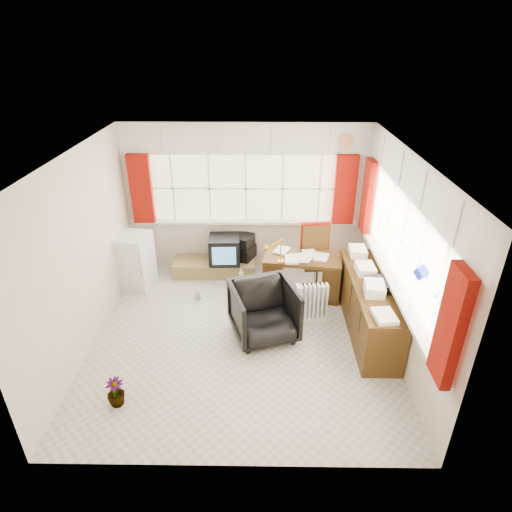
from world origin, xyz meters
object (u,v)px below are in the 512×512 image
at_px(radiator, 313,307).
at_px(tv_bench, 215,267).
at_px(office_chair, 264,312).
at_px(crt_tv, 225,250).
at_px(task_chair, 315,256).
at_px(mini_fridge, 134,261).
at_px(desk, 302,273).
at_px(credenza, 368,305).
at_px(desk_lamp, 281,246).

xyz_separation_m(radiator, tv_bench, (-1.55, 1.37, -0.12)).
relative_size(office_chair, tv_bench, 0.60).
bearing_deg(crt_tv, task_chair, -16.68).
xyz_separation_m(tv_bench, mini_fridge, (-1.25, -0.40, 0.32)).
distance_m(desk, mini_fridge, 2.71).
bearing_deg(desk, task_chair, 38.29).
bearing_deg(credenza, mini_fridge, 162.34).
bearing_deg(credenza, radiator, 168.43).
xyz_separation_m(task_chair, office_chair, (-0.81, -1.21, -0.21)).
height_order(desk_lamp, tv_bench, desk_lamp).
height_order(desk, tv_bench, desk).
bearing_deg(desk, tv_bench, 155.78).
bearing_deg(desk, credenza, -46.18).
distance_m(task_chair, mini_fridge, 2.91).
bearing_deg(mini_fridge, crt_tv, 13.86).
xyz_separation_m(desk_lamp, task_chair, (0.56, 0.34, -0.35)).
height_order(task_chair, tv_bench, task_chair).
height_order(tv_bench, crt_tv, crt_tv).
bearing_deg(credenza, office_chair, -173.18).
xyz_separation_m(office_chair, mini_fridge, (-2.10, 1.29, 0.07)).
bearing_deg(desk_lamp, task_chair, 31.31).
bearing_deg(desk, office_chair, -119.82).
relative_size(desk_lamp, task_chair, 0.35).
xyz_separation_m(desk, radiator, (0.10, -0.72, -0.13)).
distance_m(office_chair, tv_bench, 1.91).
relative_size(office_chair, credenza, 0.42).
xyz_separation_m(radiator, credenza, (0.73, -0.15, 0.14)).
distance_m(tv_bench, crt_tv, 0.40).
relative_size(desk, tv_bench, 0.89).
bearing_deg(radiator, tv_bench, 138.46).
distance_m(desk_lamp, office_chair, 1.07).
height_order(desk, task_chair, task_chair).
relative_size(desk_lamp, radiator, 0.64).
xyz_separation_m(desk, tv_bench, (-1.44, 0.65, -0.25)).
height_order(radiator, credenza, credenza).
bearing_deg(radiator, task_chair, 82.97).
bearing_deg(mini_fridge, desk_lamp, -10.32).
distance_m(task_chair, tv_bench, 1.79).
bearing_deg(mini_fridge, task_chair, -1.67).
height_order(desk, office_chair, office_chair).
distance_m(credenza, mini_fridge, 3.70).
relative_size(task_chair, crt_tv, 2.14).
xyz_separation_m(desk_lamp, mini_fridge, (-2.34, 0.43, -0.50)).
bearing_deg(desk_lamp, office_chair, -105.93).
height_order(office_chair, mini_fridge, mini_fridge).
distance_m(radiator, mini_fridge, 2.97).
distance_m(task_chair, radiator, 0.96).
relative_size(desk, desk_lamp, 3.18).
xyz_separation_m(credenza, tv_bench, (-2.28, 1.52, -0.27)).
bearing_deg(task_chair, desk_lamp, -148.69).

